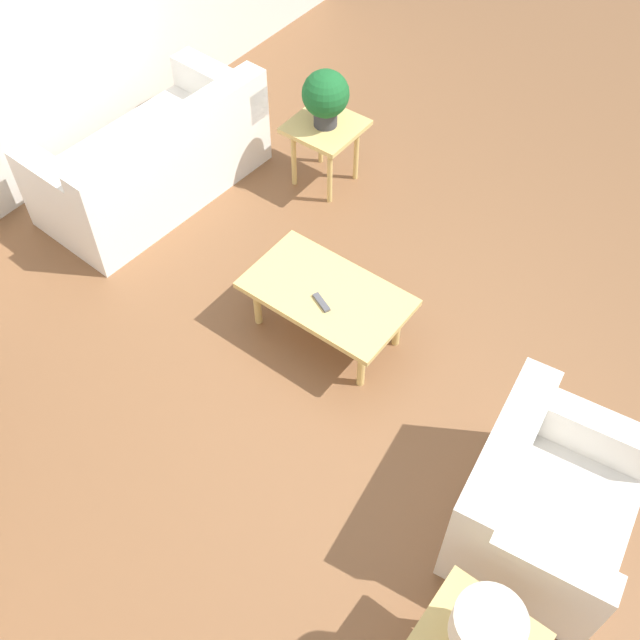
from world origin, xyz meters
The scene contains 9 objects.
ground_plane centered at (0.00, 0.00, 0.00)m, with size 14.00×14.00×0.00m, color brown.
wall_right centered at (3.06, 0.00, 1.35)m, with size 0.12×7.20×2.70m.
sofa centered at (2.23, -0.34, 0.31)m, with size 0.95×1.79×0.81m.
armchair centered at (-1.37, 0.44, 0.31)m, with size 0.92×1.08×0.78m.
coffee_table centered at (0.35, 0.00, 0.36)m, with size 1.04×0.61×0.41m.
side_table_plant centered at (1.28, -1.23, 0.45)m, with size 0.52×0.52×0.54m.
potted_plant centered at (1.28, -1.23, 0.79)m, with size 0.35×0.35×0.44m.
table_lamp centered at (-1.47, 1.35, 0.79)m, with size 0.30×0.30×0.38m.
remote_control centered at (0.31, 0.10, 0.42)m, with size 0.16×0.10×0.02m.
Camera 1 is at (-1.49, 2.51, 3.96)m, focal length 42.00 mm.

